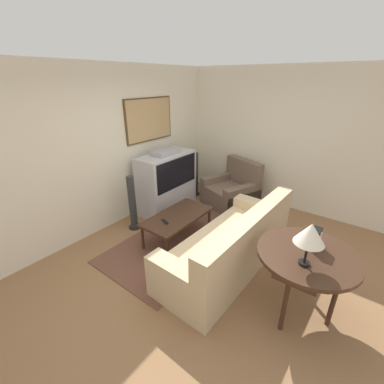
% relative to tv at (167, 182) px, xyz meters
% --- Properties ---
extents(ground_plane, '(12.00, 12.00, 0.00)m').
position_rel_tv_xyz_m(ground_plane, '(-1.04, -1.70, -0.59)').
color(ground_plane, '#8E6642').
extents(wall_back, '(12.00, 0.10, 2.70)m').
position_rel_tv_xyz_m(wall_back, '(-1.02, 0.43, 0.77)').
color(wall_back, beige).
rests_on(wall_back, ground_plane).
extents(wall_right, '(0.06, 12.00, 2.70)m').
position_rel_tv_xyz_m(wall_right, '(1.59, -1.70, 0.76)').
color(wall_right, beige).
rests_on(wall_right, ground_plane).
extents(area_rug, '(2.52, 1.41, 0.01)m').
position_rel_tv_xyz_m(area_rug, '(-0.72, -0.92, -0.58)').
color(area_rug, brown).
rests_on(area_rug, ground_plane).
extents(tv, '(1.20, 0.55, 1.24)m').
position_rel_tv_xyz_m(tv, '(0.00, 0.00, 0.00)').
color(tv, '#B7B7BC').
rests_on(tv, ground_plane).
extents(couch, '(2.29, 0.94, 0.90)m').
position_rel_tv_xyz_m(couch, '(-0.76, -1.89, -0.27)').
color(couch, '#CCB289').
rests_on(couch, ground_plane).
extents(armchair, '(1.15, 1.16, 0.93)m').
position_rel_tv_xyz_m(armchair, '(0.96, -0.94, -0.29)').
color(armchair, brown).
rests_on(armchair, ground_plane).
extents(coffee_table, '(1.18, 0.60, 0.45)m').
position_rel_tv_xyz_m(coffee_table, '(-0.72, -0.88, -0.18)').
color(coffee_table, '#3D2619').
rests_on(coffee_table, ground_plane).
extents(console_table, '(1.04, 1.04, 0.80)m').
position_rel_tv_xyz_m(console_table, '(-0.98, -2.89, 0.14)').
color(console_table, '#3D2619').
rests_on(console_table, ground_plane).
extents(table_lamp, '(0.28, 0.28, 0.46)m').
position_rel_tv_xyz_m(table_lamp, '(-1.18, -2.90, 0.55)').
color(table_lamp, black).
rests_on(table_lamp, console_table).
extents(mantel_clock, '(0.15, 0.10, 0.22)m').
position_rel_tv_xyz_m(mantel_clock, '(-0.82, -2.90, 0.32)').
color(mantel_clock, black).
rests_on(mantel_clock, console_table).
extents(remote, '(0.10, 0.17, 0.02)m').
position_rel_tv_xyz_m(remote, '(-1.00, -0.86, -0.12)').
color(remote, black).
rests_on(remote, coffee_table).
extents(speaker_tower_left, '(0.21, 0.21, 0.98)m').
position_rel_tv_xyz_m(speaker_tower_left, '(-0.91, -0.02, -0.13)').
color(speaker_tower_left, black).
rests_on(speaker_tower_left, ground_plane).
extents(speaker_tower_right, '(0.21, 0.21, 0.98)m').
position_rel_tv_xyz_m(speaker_tower_right, '(0.91, -0.02, -0.13)').
color(speaker_tower_right, black).
rests_on(speaker_tower_right, ground_plane).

